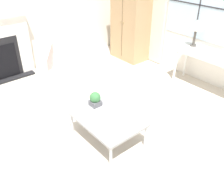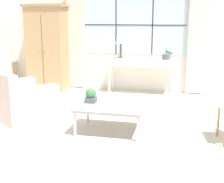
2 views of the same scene
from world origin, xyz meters
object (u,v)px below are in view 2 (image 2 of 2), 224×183
(armoire, at_px, (48,48))
(potted_orchid, at_px, (166,51))
(console_table, at_px, (143,63))
(potted_plant_small, at_px, (91,95))
(table_lamp, at_px, (121,40))
(pillar_candle, at_px, (116,102))
(armchair_upholstered, at_px, (20,101))
(coffee_table, at_px, (111,107))

(armoire, xyz_separation_m, potted_orchid, (2.76, 0.04, -0.02))
(console_table, xyz_separation_m, potted_plant_small, (-0.50, -2.44, -0.16))
(armoire, height_order, table_lamp, armoire)
(potted_plant_small, distance_m, pillar_candle, 0.46)
(pillar_candle, bearing_deg, potted_orchid, 77.69)
(armchair_upholstered, relative_size, pillar_candle, 8.16)
(pillar_candle, bearing_deg, coffee_table, 132.22)
(armchair_upholstered, height_order, coffee_table, armchair_upholstered)
(table_lamp, height_order, pillar_candle, table_lamp)
(table_lamp, bearing_deg, coffee_table, -82.20)
(coffee_table, bearing_deg, armchair_upholstered, 169.20)
(armchair_upholstered, distance_m, pillar_candle, 1.87)
(console_table, distance_m, potted_orchid, 0.57)
(pillar_candle, bearing_deg, armoire, 130.83)
(potted_orchid, distance_m, pillar_candle, 2.69)
(console_table, bearing_deg, armchair_upholstered, -130.96)
(armoire, height_order, potted_orchid, armoire)
(table_lamp, height_order, potted_plant_small, table_lamp)
(table_lamp, bearing_deg, armoire, -178.15)
(armoire, bearing_deg, coffee_table, -49.24)
(armchair_upholstered, bearing_deg, armoire, 100.66)
(coffee_table, bearing_deg, potted_plant_small, 174.58)
(potted_orchid, relative_size, coffee_table, 0.43)
(potted_orchid, distance_m, potted_plant_small, 2.66)
(potted_orchid, height_order, potted_plant_small, potted_orchid)
(armchair_upholstered, bearing_deg, table_lamp, 57.89)
(potted_orchid, distance_m, coffee_table, 2.62)
(console_table, xyz_separation_m, potted_orchid, (0.50, -0.01, 0.27))
(potted_orchid, bearing_deg, potted_plant_small, -112.36)
(armoire, distance_m, armchair_upholstered, 2.25)
(potted_plant_small, bearing_deg, potted_orchid, 67.64)
(potted_orchid, xyz_separation_m, potted_plant_small, (-1.00, -2.43, -0.43))
(armoire, xyz_separation_m, pillar_candle, (2.20, -2.54, -0.49))
(table_lamp, bearing_deg, potted_orchid, -0.83)
(armoire, relative_size, console_table, 1.27)
(armoire, xyz_separation_m, armchair_upholstered, (0.39, -2.09, -0.71))
(table_lamp, relative_size, coffee_table, 0.50)
(potted_plant_small, bearing_deg, table_lamp, 90.41)
(console_table, bearing_deg, table_lamp, 179.67)
(console_table, relative_size, potted_orchid, 3.52)
(potted_orchid, height_order, armchair_upholstered, potted_orchid)
(armoire, distance_m, potted_plant_small, 3.00)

